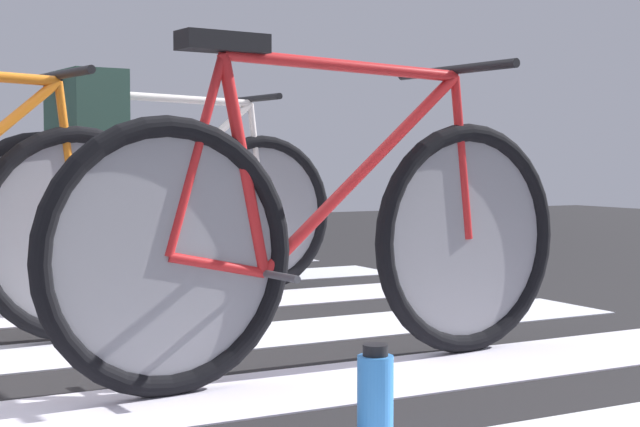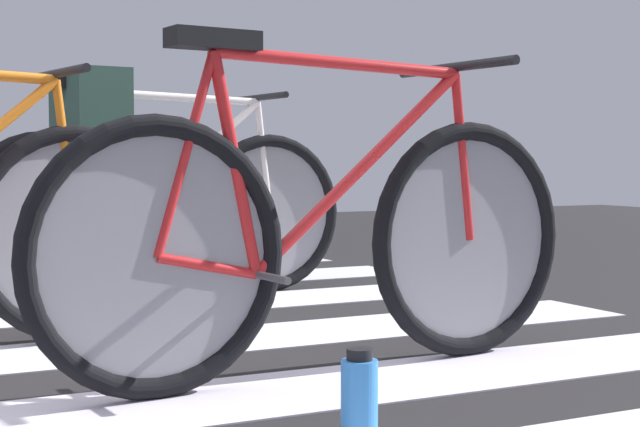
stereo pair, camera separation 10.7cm
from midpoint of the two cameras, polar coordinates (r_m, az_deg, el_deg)
The scene contains 4 objects.
bicycle_1_of_4 at distance 2.72m, azimuth 1.44°, elevation -1.39°, with size 1.73×0.52×0.93m.
bicycle_3_of_4 at distance 4.21m, azimuth -8.45°, elevation 0.20°, with size 1.73×0.52×0.93m.
cyclist_3_of_4 at distance 4.10m, azimuth -12.48°, elevation 3.43°, with size 0.34×0.43×0.97m.
water_bottle at distance 2.06m, azimuth 3.64°, elevation -10.86°, with size 0.08×0.08×0.22m.
Camera 2 is at (-0.14, -2.86, 0.62)m, focal length 54.65 mm.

